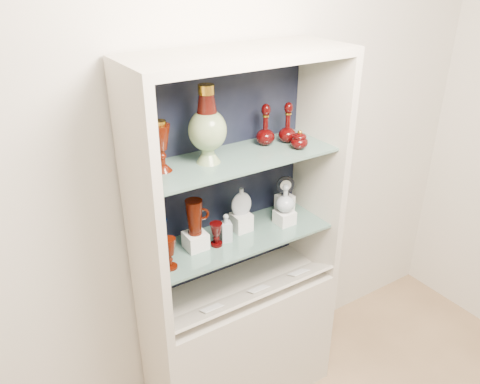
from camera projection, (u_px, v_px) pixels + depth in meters
wall_back at (216, 157)px, 2.29m from camera, size 3.50×0.02×2.80m
cabinet_base at (240, 342)px, 2.58m from camera, size 1.00×0.40×0.75m
cabinet_back_panel at (219, 173)px, 2.30m from camera, size 0.98×0.02×1.15m
cabinet_side_left at (142, 214)px, 1.93m from camera, size 0.04×0.40×1.15m
cabinet_side_right at (319, 165)px, 2.39m from camera, size 0.04×0.40×1.15m
cabinet_top_cap at (240, 55)px, 1.90m from camera, size 1.00×0.40×0.04m
shelf_lower at (238, 237)px, 2.30m from camera, size 0.92×0.34×0.01m
shelf_upper at (238, 158)px, 2.11m from camera, size 0.92×0.34×0.01m
label_ledge at (252, 294)px, 2.32m from camera, size 0.92×0.17×0.09m
label_card_0 at (212, 308)px, 2.20m from camera, size 0.10×0.06×0.03m
label_card_1 at (298, 272)px, 2.46m from camera, size 0.10×0.06×0.03m
label_card_2 at (258, 289)px, 2.33m from camera, size 0.10×0.06×0.03m
pedestal_lamp_left at (141, 148)px, 1.86m from camera, size 0.11×0.11×0.25m
pedestal_lamp_right at (161, 146)px, 1.92m from camera, size 0.10×0.10×0.22m
enamel_urn at (207, 125)px, 1.98m from camera, size 0.17×0.17×0.34m
ruby_decanter_a at (288, 120)px, 2.23m from camera, size 0.10×0.10×0.22m
ruby_decanter_b at (266, 123)px, 2.20m from camera, size 0.11×0.11×0.21m
lidded_bowl at (299, 139)px, 2.18m from camera, size 0.09×0.09×0.09m
cobalt_goblet at (159, 239)px, 2.09m from camera, size 0.10×0.10×0.19m
ruby_goblet_tall at (170, 253)px, 2.03m from camera, size 0.07×0.07×0.15m
ruby_goblet_small at (216, 234)px, 2.20m from camera, size 0.08×0.08×0.12m
riser_ruby_pitcher at (196, 240)px, 2.19m from camera, size 0.10×0.10×0.08m
ruby_pitcher at (194, 217)px, 2.13m from camera, size 0.14×0.11×0.17m
clear_square_bottle at (226, 228)px, 2.23m from camera, size 0.06×0.06×0.15m
riser_flat_flask at (241, 222)px, 2.33m from camera, size 0.09×0.09×0.09m
flat_flask at (241, 201)px, 2.28m from camera, size 0.11×0.06×0.14m
riser_clear_round_decanter at (284, 217)px, 2.39m from camera, size 0.09×0.09×0.07m
clear_round_decanter at (285, 199)px, 2.35m from camera, size 0.12×0.12×0.14m
riser_cameo_medallion at (285, 204)px, 2.49m from camera, size 0.08×0.08×0.10m
cameo_medallion at (285, 186)px, 2.45m from camera, size 0.10×0.07×0.11m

